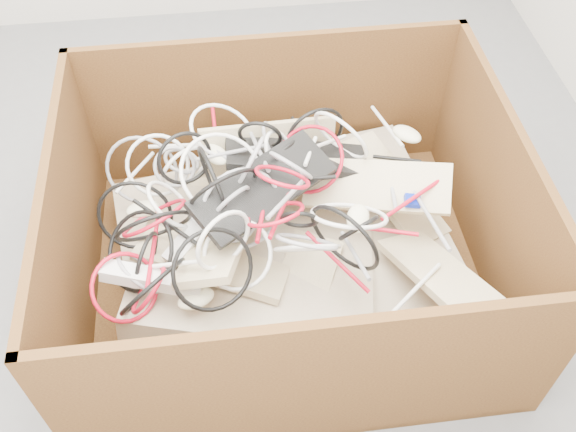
{
  "coord_description": "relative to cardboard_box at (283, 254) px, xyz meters",
  "views": [
    {
      "loc": [
        0.05,
        -1.31,
        1.75
      ],
      "look_at": [
        0.2,
        -0.09,
        0.3
      ],
      "focal_mm": 40.45,
      "sensor_mm": 36.0,
      "label": 1
    }
  ],
  "objects": [
    {
      "name": "ground",
      "position": [
        -0.18,
        0.11,
        -0.14
      ],
      "size": [
        3.0,
        3.0,
        0.0
      ],
      "primitive_type": "plane",
      "color": "#58585A",
      "rests_on": "ground"
    },
    {
      "name": "cardboard_box",
      "position": [
        0.0,
        0.0,
        0.0
      ],
      "size": [
        1.27,
        1.06,
        0.6
      ],
      "color": "#381F0E",
      "rests_on": "ground"
    },
    {
      "name": "keyboard_pile",
      "position": [
        0.05,
        0.04,
        0.15
      ],
      "size": [
        1.0,
        0.89,
        0.36
      ],
      "color": "beige",
      "rests_on": "cardboard_box"
    },
    {
      "name": "mice_scatter",
      "position": [
        -0.04,
        0.04,
        0.22
      ],
      "size": [
        0.95,
        0.62,
        0.16
      ],
      "color": "beige",
      "rests_on": "keyboard_pile"
    },
    {
      "name": "power_strip_left",
      "position": [
        -0.23,
        -0.02,
        0.2
      ],
      "size": [
        0.23,
        0.24,
        0.12
      ],
      "primitive_type": "cube",
      "rotation": [
        0.14,
        -0.26,
        0.81
      ],
      "color": "silver",
      "rests_on": "keyboard_pile"
    },
    {
      "name": "power_strip_right",
      "position": [
        -0.37,
        -0.19,
        0.2
      ],
      "size": [
        0.27,
        0.11,
        0.09
      ],
      "primitive_type": "cube",
      "rotation": [
        -0.1,
        0.17,
        -0.22
      ],
      "color": "silver",
      "rests_on": "keyboard_pile"
    },
    {
      "name": "vga_plug",
      "position": [
        0.38,
        -0.01,
        0.21
      ],
      "size": [
        0.05,
        0.05,
        0.03
      ],
      "primitive_type": "cube",
      "rotation": [
        0.09,
        0.14,
        -0.12
      ],
      "color": "#0C22B6",
      "rests_on": "keyboard_pile"
    },
    {
      "name": "cable_tangle",
      "position": [
        -0.15,
        0.01,
        0.25
      ],
      "size": [
        1.08,
        0.85,
        0.46
      ],
      "color": "black",
      "rests_on": "keyboard_pile"
    }
  ]
}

